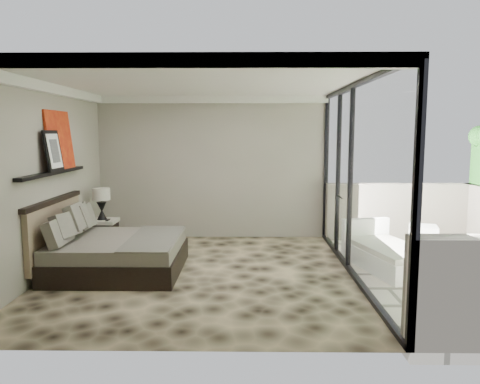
{
  "coord_description": "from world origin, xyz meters",
  "views": [
    {
      "loc": [
        0.68,
        -6.75,
        2.09
      ],
      "look_at": [
        0.58,
        0.4,
        1.18
      ],
      "focal_mm": 35.0,
      "sensor_mm": 36.0,
      "label": 1
    }
  ],
  "objects_px": {
    "bed": "(112,251)",
    "nightstand": "(104,234)",
    "ottoman": "(423,238)",
    "table_lamp": "(101,200)",
    "lounger": "(388,255)"
  },
  "relations": [
    {
      "from": "nightstand",
      "to": "lounger",
      "type": "xyz_separation_m",
      "value": [
        4.81,
        -1.23,
        -0.04
      ]
    },
    {
      "from": "nightstand",
      "to": "table_lamp",
      "type": "relative_size",
      "value": 0.85
    },
    {
      "from": "table_lamp",
      "to": "ottoman",
      "type": "relative_size",
      "value": 1.25
    },
    {
      "from": "nightstand",
      "to": "table_lamp",
      "type": "distance_m",
      "value": 0.64
    },
    {
      "from": "lounger",
      "to": "bed",
      "type": "bearing_deg",
      "value": 169.0
    },
    {
      "from": "bed",
      "to": "nightstand",
      "type": "height_order",
      "value": "bed"
    },
    {
      "from": "table_lamp",
      "to": "nightstand",
      "type": "bearing_deg",
      "value": -15.17
    },
    {
      "from": "bed",
      "to": "ottoman",
      "type": "distance_m",
      "value": 5.32
    },
    {
      "from": "bed",
      "to": "ottoman",
      "type": "relative_size",
      "value": 4.19
    },
    {
      "from": "ottoman",
      "to": "lounger",
      "type": "relative_size",
      "value": 0.25
    },
    {
      "from": "nightstand",
      "to": "ottoman",
      "type": "relative_size",
      "value": 1.06
    },
    {
      "from": "ottoman",
      "to": "table_lamp",
      "type": "bearing_deg",
      "value": 178.06
    },
    {
      "from": "bed",
      "to": "table_lamp",
      "type": "bearing_deg",
      "value": 111.82
    },
    {
      "from": "nightstand",
      "to": "ottoman",
      "type": "height_order",
      "value": "nightstand"
    },
    {
      "from": "nightstand",
      "to": "ottoman",
      "type": "xyz_separation_m",
      "value": [
        5.74,
        -0.19,
        -0.01
      ]
    }
  ]
}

